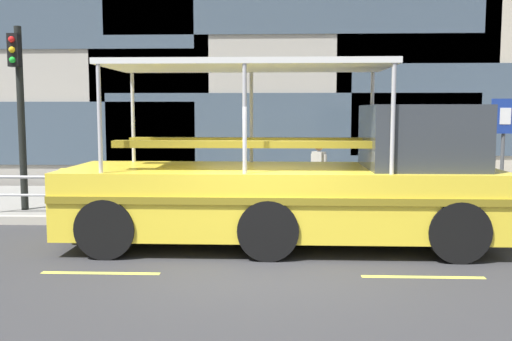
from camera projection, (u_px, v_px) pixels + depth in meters
The scene contains 10 objects.
ground_plane at pixel (261, 266), 8.99m from camera, with size 120.00×120.00×0.00m, color #333335.
sidewalk at pixel (269, 203), 14.54m from camera, with size 32.00×4.80×0.18m, color gray.
curb_edge at pixel (266, 222), 12.07m from camera, with size 32.00×0.18×0.18m, color #B2ADA3.
lane_centreline at pixel (260, 275), 8.47m from camera, with size 25.80×0.12×0.01m.
curb_guardrail at pixel (259, 189), 12.35m from camera, with size 11.89×0.09×0.84m.
traffic_light_pole at pixel (19, 100), 12.78m from camera, with size 0.24×0.46×4.13m.
parking_sign at pixel (504, 136), 12.55m from camera, with size 0.60×0.12×2.52m.
duck_tour_boat at pixel (312, 186), 10.28m from camera, with size 9.54×2.48×3.28m.
pedestrian_near_bow at pixel (425, 167), 13.71m from camera, with size 0.36×0.30×1.50m.
pedestrian_mid_left at pixel (319, 168), 13.05m from camera, with size 0.35×0.33×1.56m.
Camera 1 is at (0.30, -8.78, 2.43)m, focal length 40.06 mm.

